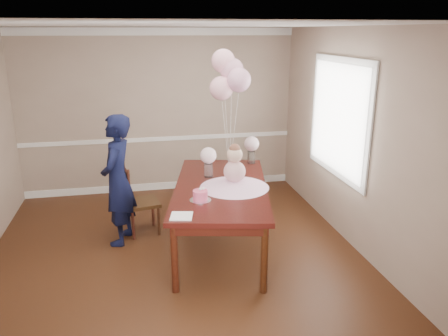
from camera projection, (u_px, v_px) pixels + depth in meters
The scene contains 49 objects.
floor at pixel (177, 259), 5.29m from camera, with size 4.50×5.00×0.00m, color black.
ceiling at pixel (168, 25), 4.48m from camera, with size 4.50×5.00×0.02m, color silver.
wall_back at pixel (159, 112), 7.22m from camera, with size 4.50×0.02×2.70m, color gray.
wall_front at pixel (212, 263), 2.55m from camera, with size 4.50×0.02×2.70m, color gray.
wall_right at pixel (357, 142), 5.32m from camera, with size 0.02×5.00×2.70m, color gray.
chair_rail_trim at pixel (160, 139), 7.35m from camera, with size 4.50×0.02×0.07m, color white.
crown_molding at pixel (155, 31), 6.82m from camera, with size 4.50×0.02×0.12m, color white.
baseboard_trim at pixel (162, 186), 7.60m from camera, with size 4.50×0.02×0.12m, color white.
window_frame at pixel (339, 118), 5.72m from camera, with size 0.02×1.66×1.56m, color silver.
window_blinds at pixel (337, 118), 5.72m from camera, with size 0.01×1.50×1.40m, color white.
dining_table_top at pixel (221, 188), 5.36m from camera, with size 1.11×2.21×0.06m, color black.
table_apron at pixel (221, 194), 5.38m from camera, with size 1.00×2.10×0.11m, color black.
table_leg_fl at pixel (175, 259), 4.52m from camera, with size 0.08×0.08×0.77m, color black.
table_leg_fr at pixel (264, 259), 4.51m from camera, with size 0.08×0.08×0.77m, color black.
table_leg_bl at pixel (191, 190), 6.46m from camera, with size 0.08×0.08×0.77m, color black.
table_leg_br at pixel (253, 190), 6.45m from camera, with size 0.08×0.08×0.77m, color black.
baby_skirt at pixel (234, 183), 5.28m from camera, with size 0.84×0.84×0.11m, color #FFBBE7.
baby_torso at pixel (235, 171), 5.24m from camera, with size 0.27×0.27×0.27m, color pink.
baby_head at pixel (235, 155), 5.17m from camera, with size 0.19×0.19×0.19m, color beige.
baby_hair at pixel (235, 149), 5.15m from camera, with size 0.13×0.13×0.13m, color brown.
cake_platter at pixel (200, 200), 4.88m from camera, with size 0.24×0.24×0.01m, color silver.
birthday_cake at pixel (200, 195), 4.86m from camera, with size 0.17×0.17×0.11m, color #E54871.
cake_flower_a at pixel (200, 189), 4.84m from camera, with size 0.03×0.03×0.03m, color silver.
cake_flower_b at pixel (203, 188), 4.86m from camera, with size 0.03×0.03×0.03m, color white.
rose_vase_near at pixel (208, 170), 5.64m from camera, with size 0.11×0.11×0.18m, color silver.
roses_near at pixel (208, 155), 5.58m from camera, with size 0.21×0.21×0.21m, color #FBD2D8.
rose_vase_far at pixel (251, 157), 6.22m from camera, with size 0.11×0.11×0.18m, color silver.
roses_far at pixel (252, 144), 6.16m from camera, with size 0.21×0.21×0.21m, color beige.
napkin at pixel (181, 216), 4.45m from camera, with size 0.22×0.22×0.01m, color white.
balloon_weight at pixel (230, 170), 5.93m from camera, with size 0.04×0.04×0.02m, color silver.
balloon_a at pixel (221, 88), 5.60m from camera, with size 0.31×0.31×0.31m, color #FDB3C3.
balloon_b at pixel (239, 80), 5.51m from camera, with size 0.31×0.31×0.31m, color #E5A2C4.
balloon_c at pixel (232, 70), 5.63m from camera, with size 0.31×0.31×0.31m, color #DD9DB7.
balloon_d at pixel (223, 61), 5.62m from camera, with size 0.31×0.31×0.31m, color #FFB4C7.
balloon_ribbon_a at pixel (226, 136), 5.79m from camera, with size 0.00×0.00×0.93m, color white.
balloon_ribbon_b at pixel (234, 133), 5.74m from camera, with size 0.00×0.00×1.04m, color white.
balloon_ribbon_c at pixel (231, 127), 5.81m from camera, with size 0.00×0.00×1.15m, color white.
balloon_ribbon_d at pixel (227, 123), 5.80m from camera, with size 0.00×0.00×1.26m, color white.
dining_chair_seat at pixel (142, 203), 5.87m from camera, with size 0.42×0.42×0.05m, color #311C0D.
chair_leg_fl at pixel (133, 225), 5.73m from camera, with size 0.04×0.04×0.41m, color black.
chair_leg_fr at pixel (159, 221), 5.85m from camera, with size 0.04×0.04×0.41m, color #33180D.
chair_leg_bl at pixel (128, 215), 6.03m from camera, with size 0.04×0.04×0.41m, color #34160E.
chair_leg_br at pixel (153, 212), 6.15m from camera, with size 0.04×0.04×0.41m, color #3C1810.
chair_back_post_l at pixel (129, 190), 5.57m from camera, with size 0.04×0.04×0.53m, color #3D1A10.
chair_back_post_r at pixel (125, 181), 5.87m from camera, with size 0.04×0.04×0.53m, color #351E0E.
chair_slat_low at pixel (127, 194), 5.75m from camera, with size 0.03×0.38×0.05m, color #36140E.
chair_slat_mid at pixel (127, 183), 5.71m from camera, with size 0.03×0.38×0.05m, color #39140F.
chair_slat_top at pixel (126, 172), 5.66m from camera, with size 0.03×0.38×0.05m, color #33150D.
woman at pixel (118, 180), 5.50m from camera, with size 0.61×0.41×1.68m, color black.
Camera 1 is at (-0.39, -4.73, 2.65)m, focal length 35.00 mm.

